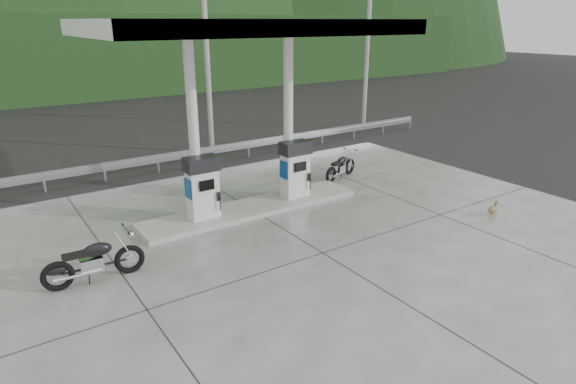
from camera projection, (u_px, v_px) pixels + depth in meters
ground at (300, 240)px, 12.88m from camera, size 160.00×160.00×0.00m
forecourt_apron at (300, 239)px, 12.87m from camera, size 18.00×14.00×0.02m
pump_island at (253, 208)px, 14.79m from camera, size 7.00×1.40×0.15m
gas_pump_left at (203, 188)px, 13.62m from camera, size 0.95×0.55×1.80m
gas_pump_right at (295, 169)px, 15.31m from camera, size 0.95×0.55×1.80m
canopy_column_left at (193, 130)px, 13.39m from camera, size 0.30×0.30×5.00m
canopy_column_right at (288, 117)px, 15.08m from camera, size 0.30×0.30×5.00m
canopy_roof at (248, 27)px, 13.02m from camera, size 8.50×5.00×0.40m
guardrail at (182, 151)px, 18.87m from camera, size 26.00×0.16×1.42m
road at (153, 150)px, 21.84m from camera, size 60.00×7.00×0.01m
utility_pole_b at (207, 60)px, 19.99m from camera, size 0.22×0.22×8.00m
utility_pole_c at (367, 52)px, 24.75m from camera, size 0.22×0.22×8.00m
tree_band at (63, 57)px, 35.24m from camera, size 80.00×6.00×6.00m
forested_hills at (19, 68)px, 59.63m from camera, size 100.00×40.00×140.00m
motorcycle_left at (94, 261)px, 10.64m from camera, size 2.10×0.76×0.98m
motorcycle_right at (341, 167)px, 17.69m from camera, size 1.91×1.15×0.86m
duck at (493, 210)px, 14.34m from camera, size 0.53×0.23×0.37m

